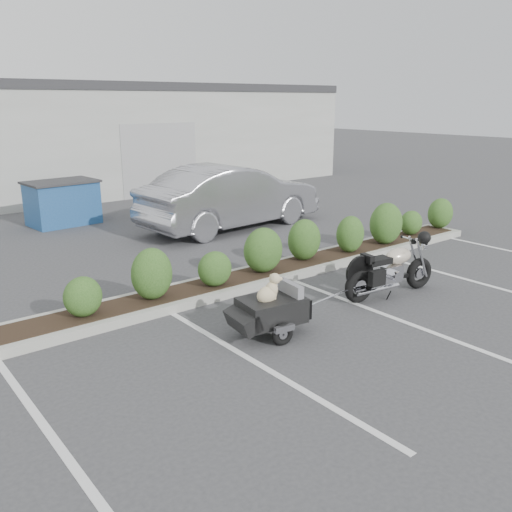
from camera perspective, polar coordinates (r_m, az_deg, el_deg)
ground at (r=8.62m, az=5.82°, el=-7.10°), size 90.00×90.00×0.00m
planter_kerb at (r=10.75m, az=1.50°, el=-1.83°), size 12.00×1.00×0.15m
building at (r=23.34m, az=-25.09°, el=11.23°), size 26.00×10.00×4.00m
motorcycle at (r=9.92m, az=14.04°, el=-1.47°), size 2.05×0.77×1.18m
pet_trailer at (r=8.03m, az=1.55°, el=-5.61°), size 1.65×0.93×0.98m
sedan at (r=14.82m, az=-2.61°, el=6.28°), size 5.35×2.24×1.72m
dumpster at (r=16.18m, az=-19.70°, el=5.34°), size 1.97×1.43×1.23m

